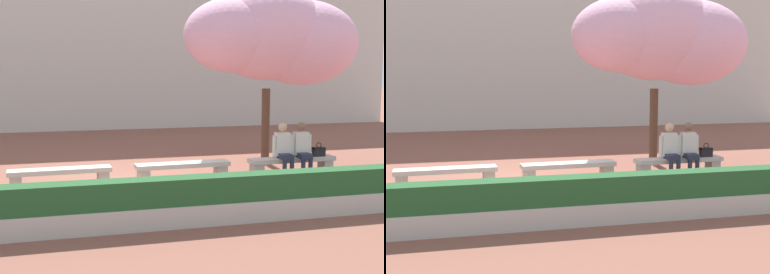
{
  "view_description": "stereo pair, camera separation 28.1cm",
  "coord_description": "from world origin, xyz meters",
  "views": [
    {
      "loc": [
        -1.59,
        -11.55,
        2.57
      ],
      "look_at": [
        1.62,
        0.2,
        1.0
      ],
      "focal_mm": 50.0,
      "sensor_mm": 36.0,
      "label": 1
    },
    {
      "loc": [
        -1.32,
        -11.62,
        2.57
      ],
      "look_at": [
        1.62,
        0.2,
        1.0
      ],
      "focal_mm": 50.0,
      "sensor_mm": 36.0,
      "label": 2
    }
  ],
  "objects": [
    {
      "name": "ground_plane",
      "position": [
        0.0,
        0.0,
        0.0
      ],
      "size": [
        100.0,
        100.0,
        0.0
      ],
      "primitive_type": "plane",
      "color": "brown"
    },
    {
      "name": "building_facade",
      "position": [
        0.0,
        12.89,
        4.88
      ],
      "size": [
        28.0,
        4.0,
        9.75
      ],
      "primitive_type": "cube",
      "color": "beige",
      "rests_on": "ground"
    },
    {
      "name": "stone_bench_near_west",
      "position": [
        -1.35,
        0.0,
        0.31
      ],
      "size": [
        2.18,
        0.49,
        0.45
      ],
      "color": "#BCB7AD",
      "rests_on": "ground"
    },
    {
      "name": "stone_bench_center",
      "position": [
        1.35,
        0.0,
        0.31
      ],
      "size": [
        2.18,
        0.49,
        0.45
      ],
      "color": "#BCB7AD",
      "rests_on": "ground"
    },
    {
      "name": "stone_bench_near_east",
      "position": [
        4.05,
        -0.0,
        0.31
      ],
      "size": [
        2.18,
        0.49,
        0.45
      ],
      "color": "#BCB7AD",
      "rests_on": "ground"
    },
    {
      "name": "person_seated_left",
      "position": [
        3.81,
        -0.05,
        0.7
      ],
      "size": [
        0.51,
        0.7,
        1.29
      ],
      "color": "black",
      "rests_on": "ground"
    },
    {
      "name": "person_seated_right",
      "position": [
        4.29,
        -0.05,
        0.7
      ],
      "size": [
        0.51,
        0.7,
        1.29
      ],
      "color": "black",
      "rests_on": "ground"
    },
    {
      "name": "handbag",
      "position": [
        4.75,
        -0.02,
        0.58
      ],
      "size": [
        0.3,
        0.15,
        0.34
      ],
      "color": "black",
      "rests_on": "stone_bench_near_east"
    },
    {
      "name": "cherry_tree_main",
      "position": [
        4.22,
        1.75,
        3.38
      ],
      "size": [
        4.74,
        2.88,
        4.7
      ],
      "color": "#513828",
      "rests_on": "ground"
    },
    {
      "name": "planter_hedge_foreground",
      "position": [
        0.0,
        -3.23,
        0.39
      ],
      "size": [
        12.43,
        0.5,
        0.8
      ],
      "color": "#BCB7AD",
      "rests_on": "ground"
    }
  ]
}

